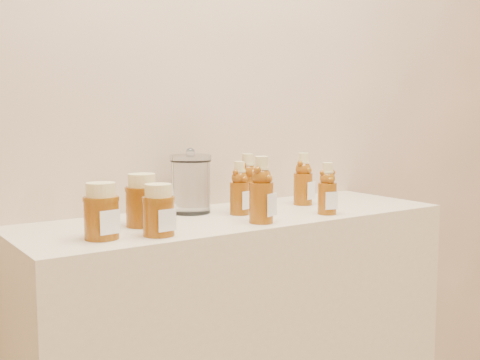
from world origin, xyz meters
TOP-DOWN VIEW (x-y plane):
  - wall_back at (0.00, 1.75)m, footprint 3.50×0.02m
  - bear_bottle_back_left at (0.01, 1.56)m, footprint 0.07×0.07m
  - bear_bottle_back_mid at (0.06, 1.60)m, footprint 0.08×0.08m
  - bear_bottle_back_right at (0.26, 1.59)m, footprint 0.08×0.08m
  - bear_bottle_front_left at (-0.02, 1.42)m, footprint 0.09×0.09m
  - bear_bottle_front_right at (0.21, 1.42)m, footprint 0.07×0.07m
  - honey_jar_left at (-0.42, 1.47)m, footprint 0.09×0.09m
  - honey_jar_back at (-0.28, 1.55)m, footprint 0.10×0.10m
  - honey_jar_front at (-0.30, 1.43)m, footprint 0.08×0.08m
  - glass_canister at (-0.09, 1.65)m, footprint 0.15×0.15m

SIDE VIEW (x-z plane):
  - honey_jar_front at x=-0.30m, z-range 0.90..1.02m
  - honey_jar_left at x=-0.42m, z-range 0.90..1.03m
  - honey_jar_back at x=-0.28m, z-range 0.90..1.03m
  - bear_bottle_front_right at x=0.21m, z-range 0.90..1.06m
  - bear_bottle_back_left at x=0.01m, z-range 0.90..1.06m
  - glass_canister at x=-0.09m, z-range 0.90..1.08m
  - bear_bottle_back_right at x=0.26m, z-range 0.90..1.08m
  - bear_bottle_back_mid at x=0.06m, z-range 0.90..1.08m
  - bear_bottle_front_left at x=-0.02m, z-range 0.90..1.09m
  - wall_back at x=0.00m, z-range 0.00..2.70m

